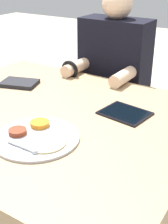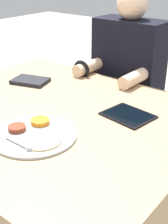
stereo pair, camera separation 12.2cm
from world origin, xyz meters
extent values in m
cube|color=#9E7F5B|center=(0.00, 0.00, 0.38)|extent=(1.28, 1.07, 0.75)
cylinder|color=#B7BABF|center=(0.11, -0.20, 0.76)|extent=(0.32, 0.32, 0.01)
cylinder|color=orange|center=(0.07, -0.13, 0.77)|extent=(0.08, 0.08, 0.02)
cylinder|color=maroon|center=(0.04, -0.22, 0.77)|extent=(0.07, 0.07, 0.02)
cylinder|color=#DBBC7F|center=(0.17, -0.21, 0.77)|extent=(0.15, 0.15, 0.01)
cylinder|color=#B7BABF|center=(0.12, -0.29, 0.77)|extent=(0.12, 0.01, 0.01)
sphere|color=#B7BABF|center=(0.18, -0.29, 0.77)|extent=(0.02, 0.02, 0.02)
cube|color=silver|center=(-0.33, 0.19, 0.76)|extent=(0.21, 0.18, 0.01)
cube|color=black|center=(-0.33, 0.19, 0.76)|extent=(0.22, 0.18, 0.02)
cube|color=black|center=(0.29, 0.17, 0.76)|extent=(0.22, 0.19, 0.01)
cube|color=black|center=(0.29, 0.17, 0.76)|extent=(0.20, 0.16, 0.00)
cube|color=black|center=(-0.04, 0.71, 0.22)|extent=(0.37, 0.22, 0.44)
cube|color=black|center=(-0.04, 0.71, 0.75)|extent=(0.41, 0.20, 0.61)
sphere|color=beige|center=(-0.04, 0.71, 1.13)|extent=(0.17, 0.17, 0.17)
cylinder|color=beige|center=(-0.19, 0.52, 0.79)|extent=(0.07, 0.22, 0.07)
cylinder|color=beige|center=(0.12, 0.52, 0.79)|extent=(0.07, 0.22, 0.07)
torus|color=black|center=(-0.19, 0.45, 0.79)|extent=(0.11, 0.02, 0.11)
camera|label=1|loc=(0.79, -0.94, 1.34)|focal=50.00mm
camera|label=2|loc=(0.89, -0.87, 1.34)|focal=50.00mm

